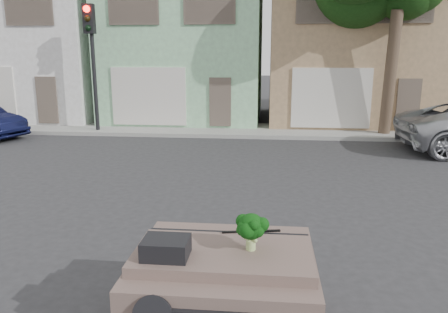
# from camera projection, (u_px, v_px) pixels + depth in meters

# --- Properties ---
(ground_plane) EXTENTS (120.00, 120.00, 0.00)m
(ground_plane) POSITION_uv_depth(u_px,v_px,m) (241.00, 232.00, 8.01)
(ground_plane) COLOR #303033
(ground_plane) RESTS_ON ground
(sidewalk) EXTENTS (40.00, 3.00, 0.15)m
(sidewalk) POSITION_uv_depth(u_px,v_px,m) (257.00, 131.00, 18.16)
(sidewalk) COLOR gray
(sidewalk) RESTS_ON ground
(townhouse_white) EXTENTS (7.20, 8.20, 7.55)m
(townhouse_white) POSITION_uv_depth(u_px,v_px,m) (45.00, 42.00, 22.27)
(townhouse_white) COLOR white
(townhouse_white) RESTS_ON ground
(townhouse_mint) EXTENTS (7.20, 8.20, 7.55)m
(townhouse_mint) POSITION_uv_depth(u_px,v_px,m) (190.00, 42.00, 21.53)
(townhouse_mint) COLOR #94CF9E
(townhouse_mint) RESTS_ON ground
(townhouse_tan) EXTENTS (7.20, 8.20, 7.55)m
(townhouse_tan) POSITION_uv_depth(u_px,v_px,m) (345.00, 41.00, 20.79)
(townhouse_tan) COLOR #A1805C
(townhouse_tan) RESTS_ON ground
(traffic_signal) EXTENTS (0.40, 0.40, 5.10)m
(traffic_signal) POSITION_uv_depth(u_px,v_px,m) (93.00, 70.00, 17.27)
(traffic_signal) COLOR black
(traffic_signal) RESTS_ON ground
(tree_near) EXTENTS (4.40, 4.00, 8.50)m
(tree_near) POSITION_uv_depth(u_px,v_px,m) (395.00, 24.00, 16.03)
(tree_near) COLOR #163810
(tree_near) RESTS_ON ground
(car_dashboard) EXTENTS (2.00, 1.80, 1.12)m
(car_dashboard) POSITION_uv_depth(u_px,v_px,m) (225.00, 290.00, 4.98)
(car_dashboard) COLOR brown
(car_dashboard) RESTS_ON ground
(instrument_hump) EXTENTS (0.48, 0.38, 0.20)m
(instrument_hump) POSITION_uv_depth(u_px,v_px,m) (166.00, 248.00, 4.54)
(instrument_hump) COLOR black
(instrument_hump) RESTS_ON car_dashboard
(wiper_arm) EXTENTS (0.69, 0.15, 0.02)m
(wiper_arm) POSITION_uv_depth(u_px,v_px,m) (251.00, 231.00, 5.18)
(wiper_arm) COLOR black
(wiper_arm) RESTS_ON car_dashboard
(broccoli) EXTENTS (0.45, 0.45, 0.42)m
(broccoli) POSITION_uv_depth(u_px,v_px,m) (251.00, 232.00, 4.68)
(broccoli) COLOR black
(broccoli) RESTS_ON car_dashboard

